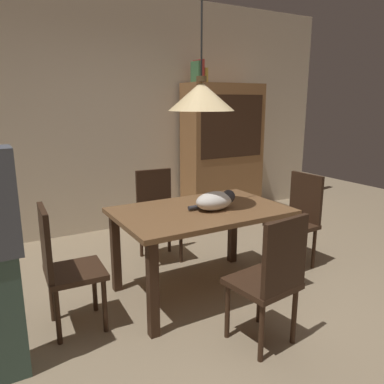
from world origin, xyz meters
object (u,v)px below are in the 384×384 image
at_px(pendant_lamp, 201,96).
at_px(dining_table, 201,221).
at_px(chair_near_front, 271,276).
at_px(chair_left_side, 63,264).
at_px(chair_right_side, 298,216).
at_px(book_green_slim, 195,72).
at_px(hutch_bookcase, 222,155).
at_px(cat_sleeping, 216,200).
at_px(chair_far_back, 157,211).
at_px(book_red_tall, 199,71).
at_px(book_yellow_short, 203,75).

bearing_deg(pendant_lamp, dining_table, -97.13).
bearing_deg(chair_near_front, pendant_lamp, 90.61).
bearing_deg(chair_left_side, chair_right_side, 0.01).
xyz_separation_m(chair_near_front, book_green_slim, (0.96, 2.62, 1.47)).
distance_m(chair_right_side, hutch_bookcase, 1.80).
bearing_deg(chair_near_front, hutch_bookcase, 61.95).
relative_size(chair_right_side, pendant_lamp, 0.72).
xyz_separation_m(dining_table, chair_near_front, (0.01, -0.88, -0.14)).
xyz_separation_m(chair_left_side, cat_sleeping, (1.23, -0.07, 0.32)).
xyz_separation_m(cat_sleeping, book_green_slim, (0.87, 1.81, 1.15)).
distance_m(dining_table, cat_sleeping, 0.22).
height_order(cat_sleeping, hutch_bookcase, hutch_bookcase).
distance_m(chair_left_side, pendant_lamp, 1.61).
xyz_separation_m(dining_table, chair_far_back, (0.01, 0.88, -0.14)).
bearing_deg(cat_sleeping, chair_right_side, 4.15).
bearing_deg(pendant_lamp, chair_far_back, 89.60).
distance_m(cat_sleeping, book_green_slim, 2.32).
xyz_separation_m(chair_near_front, book_red_tall, (1.01, 2.62, 1.48)).
bearing_deg(book_yellow_short, cat_sleeping, -118.25).
distance_m(dining_table, book_red_tall, 2.42).
xyz_separation_m(dining_table, pendant_lamp, (0.00, 0.00, 1.01)).
xyz_separation_m(pendant_lamp, hutch_bookcase, (1.40, 1.74, -0.77)).
distance_m(chair_left_side, book_yellow_short, 3.15).
height_order(dining_table, chair_far_back, chair_far_back).
bearing_deg(book_yellow_short, hutch_bookcase, -0.26).
bearing_deg(chair_far_back, chair_near_front, -89.90).
relative_size(dining_table, pendant_lamp, 1.08).
bearing_deg(chair_right_side, book_yellow_short, 91.75).
distance_m(chair_near_front, book_red_tall, 3.17).
bearing_deg(chair_left_side, pendant_lamp, -0.21).
relative_size(cat_sleeping, book_red_tall, 1.40).
bearing_deg(chair_right_side, hutch_bookcase, 80.95).
bearing_deg(dining_table, chair_left_side, 179.79).
height_order(chair_far_back, book_green_slim, book_green_slim).
bearing_deg(chair_right_side, chair_left_side, -179.99).
height_order(chair_far_back, chair_near_front, same).
bearing_deg(cat_sleeping, chair_near_front, -96.45).
bearing_deg(chair_left_side, book_yellow_short, 38.28).
bearing_deg(chair_left_side, book_red_tall, 39.02).
relative_size(chair_far_back, cat_sleeping, 2.38).
xyz_separation_m(chair_far_back, book_green_slim, (0.96, 0.86, 1.47)).
height_order(book_red_tall, book_yellow_short, book_red_tall).
bearing_deg(book_yellow_short, pendant_lamp, -121.66).
distance_m(chair_right_side, book_green_slim, 2.28).
height_order(chair_left_side, cat_sleeping, chair_left_side).
bearing_deg(book_red_tall, chair_near_front, -111.05).
relative_size(chair_right_side, book_red_tall, 3.32).
relative_size(book_green_slim, book_yellow_short, 1.30).
distance_m(chair_right_side, chair_far_back, 1.42).
bearing_deg(cat_sleeping, pendant_lamp, 145.17).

